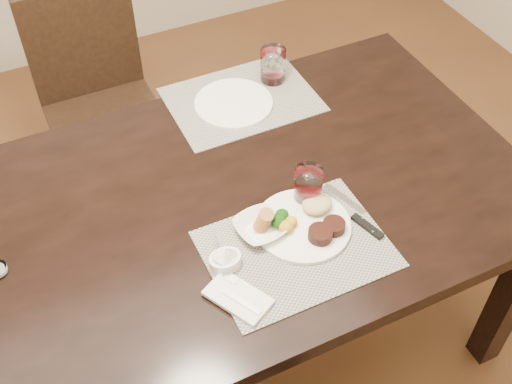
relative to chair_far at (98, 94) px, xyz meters
name	(u,v)px	position (x,y,z in m)	size (l,w,h in m)	color
ground_plane	(197,356)	(0.00, -0.93, -0.50)	(4.50, 4.50, 0.00)	#4B2B18
dining_table	(181,236)	(0.00, -0.93, 0.16)	(2.00, 1.00, 0.75)	black
chair_far	(98,94)	(0.00, 0.00, 0.00)	(0.42, 0.42, 0.90)	black
placemat_near	(296,249)	(0.23, -1.17, 0.25)	(0.46, 0.34, 0.00)	gray
placemat_far	(242,100)	(0.36, -0.56, 0.25)	(0.46, 0.34, 0.00)	gray
dinner_plate	(307,222)	(0.29, -1.11, 0.26)	(0.25, 0.25, 0.05)	white
napkin_fork	(238,297)	(0.04, -1.24, 0.26)	(0.15, 0.18, 0.02)	white
steak_knife	(362,220)	(0.43, -1.16, 0.26)	(0.06, 0.24, 0.01)	silver
cracker_bowl	(260,227)	(0.18, -1.08, 0.27)	(0.14, 0.14, 0.06)	white
sauce_ramekin	(225,260)	(0.05, -1.14, 0.27)	(0.08, 0.12, 0.07)	white
wine_glass_near	(308,187)	(0.34, -1.03, 0.30)	(0.08, 0.08, 0.11)	silver
far_plate	(234,103)	(0.33, -0.57, 0.26)	(0.25, 0.25, 0.01)	white
wine_glass_far	(273,66)	(0.50, -0.50, 0.30)	(0.08, 0.08, 0.11)	silver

